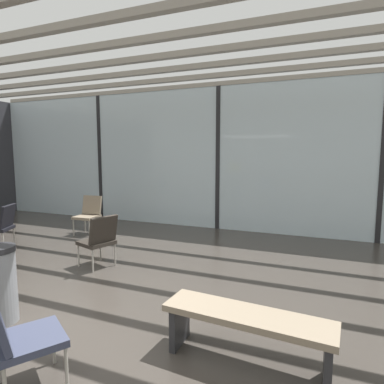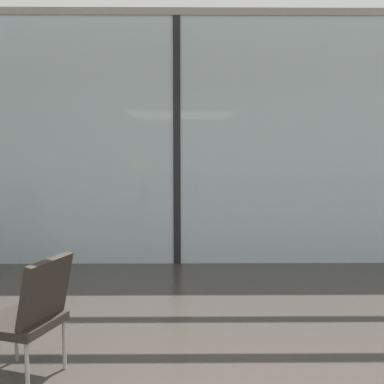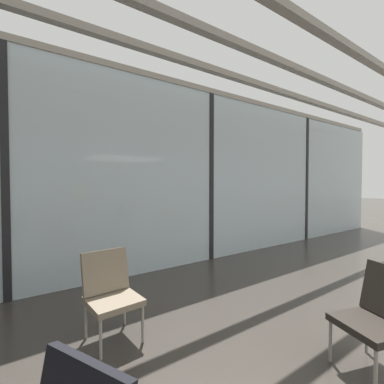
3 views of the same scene
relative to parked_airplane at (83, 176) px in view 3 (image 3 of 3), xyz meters
name	(u,v)px [view 3 (image 3 of 3)]	position (x,y,z in m)	size (l,w,h in m)	color
glass_curtain_wall	(210,177)	(1.17, -6.05, -0.15)	(14.00, 0.08, 3.45)	silver
window_mullion_0	(5,173)	(-2.33, -6.05, -0.15)	(0.10, 0.12, 3.45)	black
window_mullion_1	(210,177)	(1.17, -6.05, -0.15)	(0.10, 0.12, 3.45)	black
window_mullion_2	(305,179)	(4.67, -6.05, -0.15)	(0.10, 0.12, 3.45)	black
parked_airplane	(83,176)	(0.00, 0.00, 0.00)	(12.98, 3.75, 3.75)	#B2BCD6
lounge_chair_0	(110,289)	(-1.45, -7.67, -1.38)	(0.52, 0.56, 0.87)	#7F705B
lounge_chair_1	(379,313)	(0.24, -9.46, -1.38)	(0.65, 0.62, 0.87)	#28231E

